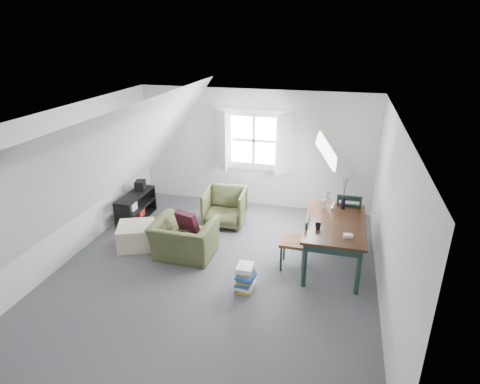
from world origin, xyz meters
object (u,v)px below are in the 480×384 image
(armchair_far, at_px, (225,223))
(dining_chair_far, at_px, (347,216))
(ottoman, at_px, (136,235))
(dining_table, at_px, (335,228))
(magazine_stack, at_px, (245,278))
(dining_chair_near, at_px, (296,241))
(media_shelf, at_px, (135,209))
(armchair_near, at_px, (185,255))

(armchair_far, bearing_deg, dining_chair_far, -8.36)
(armchair_far, bearing_deg, ottoman, -140.03)
(dining_table, bearing_deg, dining_chair_far, 78.58)
(dining_table, height_order, dining_chair_far, dining_chair_far)
(ottoman, relative_size, magazine_stack, 1.51)
(dining_table, xyz_separation_m, dining_chair_near, (-0.58, -0.20, -0.21))
(dining_chair_far, relative_size, dining_chair_near, 1.10)
(dining_table, height_order, media_shelf, dining_table)
(armchair_far, height_order, dining_table, dining_table)
(dining_chair_far, distance_m, media_shelf, 4.14)
(dining_chair_near, xyz_separation_m, media_shelf, (-3.35, 0.92, -0.23))
(magazine_stack, bearing_deg, armchair_near, 151.03)
(armchair_near, height_order, armchair_far, armchair_far)
(ottoman, bearing_deg, armchair_near, -6.03)
(armchair_near, relative_size, dining_chair_far, 1.00)
(dining_chair_near, bearing_deg, media_shelf, -104.65)
(media_shelf, bearing_deg, armchair_far, 11.53)
(ottoman, bearing_deg, media_shelf, 118.76)
(armchair_far, xyz_separation_m, media_shelf, (-1.80, -0.29, 0.25))
(armchair_far, relative_size, media_shelf, 0.75)
(dining_chair_near, distance_m, magazine_stack, 1.07)
(armchair_far, relative_size, dining_table, 0.51)
(dining_table, distance_m, dining_chair_near, 0.65)
(armchair_far, distance_m, media_shelf, 1.84)
(armchair_near, xyz_separation_m, media_shelf, (-1.49, 1.05, 0.25))
(dining_table, bearing_deg, ottoman, -173.96)
(armchair_far, relative_size, magazine_stack, 1.98)
(ottoman, xyz_separation_m, dining_chair_near, (2.83, 0.03, 0.27))
(dining_chair_near, height_order, magazine_stack, dining_chair_near)
(dining_chair_far, bearing_deg, armchair_far, 4.58)
(dining_chair_far, distance_m, dining_chair_near, 1.29)
(dining_chair_near, bearing_deg, ottoman, -88.69)
(dining_chair_far, height_order, media_shelf, dining_chair_far)
(armchair_near, height_order, media_shelf, media_shelf)
(armchair_far, height_order, magazine_stack, magazine_stack)
(armchair_far, xyz_separation_m, magazine_stack, (0.91, -2.02, 0.20))
(armchair_near, bearing_deg, dining_chair_near, -175.31)
(media_shelf, bearing_deg, dining_table, -7.87)
(magazine_stack, bearing_deg, ottoman, 160.38)
(magazine_stack, bearing_deg, media_shelf, 147.46)
(ottoman, relative_size, dining_chair_far, 0.62)
(ottoman, relative_size, dining_table, 0.39)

